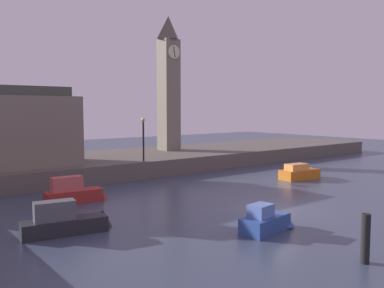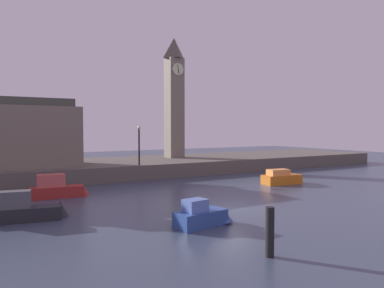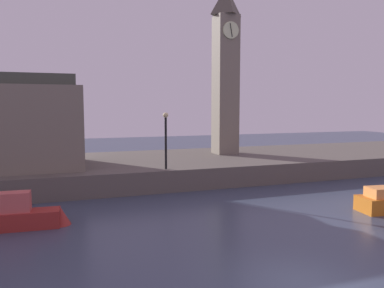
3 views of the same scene
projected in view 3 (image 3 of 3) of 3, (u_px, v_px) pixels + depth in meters
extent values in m
plane|color=#384256|center=(302.00, 287.00, 12.10)|extent=(120.00, 120.00, 0.00)
cube|color=#5B544C|center=(154.00, 168.00, 30.80)|extent=(70.00, 12.00, 1.50)
cube|color=slate|center=(225.00, 86.00, 33.64)|extent=(1.91, 1.91, 12.16)
cylinder|color=beige|center=(231.00, 30.00, 32.23)|extent=(1.45, 0.12, 1.45)
cube|color=black|center=(231.00, 30.00, 32.16)|extent=(0.26, 0.04, 1.15)
pyramid|color=#554E43|center=(226.00, 1.00, 32.91)|extent=(2.10, 2.10, 2.53)
cylinder|color=black|center=(166.00, 144.00, 25.53)|extent=(0.16, 0.16, 3.49)
sphere|color=#F2E099|center=(166.00, 115.00, 25.34)|extent=(0.36, 0.36, 0.36)
cube|color=maroon|center=(19.00, 220.00, 17.82)|extent=(3.72, 1.37, 0.83)
cube|color=#CC5651|center=(8.00, 202.00, 17.58)|extent=(1.98, 0.92, 0.94)
cone|color=maroon|center=(60.00, 215.00, 18.42)|extent=(1.08, 1.08, 0.91)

